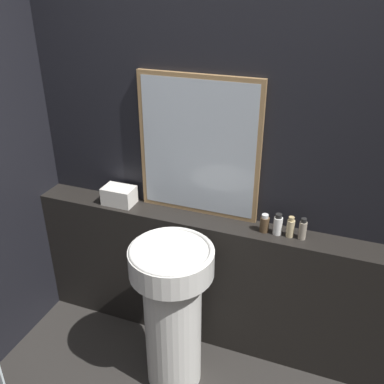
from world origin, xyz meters
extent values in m
cube|color=black|center=(0.00, 1.49, 1.25)|extent=(8.00, 0.06, 2.50)
cube|color=black|center=(0.00, 1.36, 0.45)|extent=(2.31, 0.20, 0.90)
cylinder|color=silver|center=(-0.08, 0.95, 0.39)|extent=(0.33, 0.33, 0.79)
cylinder|color=silver|center=(-0.08, 0.95, 0.86)|extent=(0.46, 0.46, 0.14)
torus|color=silver|center=(-0.08, 0.95, 0.93)|extent=(0.45, 0.45, 0.02)
cube|color=#937047|center=(-0.10, 1.44, 1.32)|extent=(0.73, 0.03, 0.84)
cube|color=#B2BCC6|center=(-0.10, 1.43, 1.32)|extent=(0.68, 0.02, 0.79)
cube|color=silver|center=(-0.61, 1.36, 0.96)|extent=(0.20, 0.13, 0.11)
cylinder|color=#4C3823|center=(0.33, 1.36, 0.94)|extent=(0.05, 0.05, 0.09)
cylinder|color=silver|center=(0.33, 1.36, 1.00)|extent=(0.04, 0.04, 0.02)
cylinder|color=white|center=(0.40, 1.36, 0.95)|extent=(0.05, 0.05, 0.10)
cylinder|color=black|center=(0.40, 1.36, 1.02)|extent=(0.04, 0.04, 0.02)
cylinder|color=#C6B284|center=(0.47, 1.36, 0.95)|extent=(0.04, 0.04, 0.10)
cylinder|color=tan|center=(0.47, 1.36, 1.01)|extent=(0.03, 0.03, 0.02)
cylinder|color=gray|center=(0.54, 1.36, 0.95)|extent=(0.04, 0.04, 0.11)
cylinder|color=black|center=(0.54, 1.36, 1.02)|extent=(0.03, 0.03, 0.02)
camera|label=1|loc=(0.68, -0.73, 2.22)|focal=40.00mm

